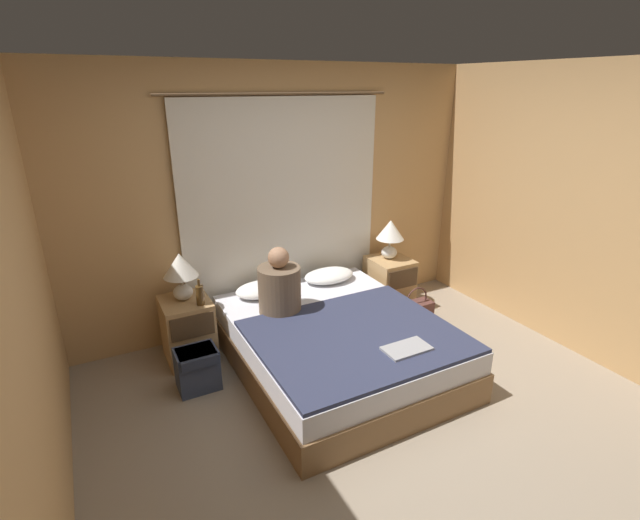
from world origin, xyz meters
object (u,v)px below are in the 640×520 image
object	(u,v)px
beer_bottle_on_left_stand	(200,295)
handbag_on_floor	(416,312)
nightstand_right	(389,283)
backpack_on_floor	(197,367)
lamp_right	(390,234)
person_left_in_bed	(279,287)
bed	(336,344)
pillow_right	(329,275)
laptop_on_bed	(407,348)
lamp_left	(181,270)
pillow_left	(263,289)
nightstand_left	(188,329)

from	to	relation	value
beer_bottle_on_left_stand	handbag_on_floor	xyz separation A→B (m)	(2.09, -0.29, -0.53)
nightstand_right	backpack_on_floor	world-z (taller)	nightstand_right
lamp_right	person_left_in_bed	xyz separation A→B (m)	(-1.43, -0.38, -0.16)
nightstand_right	beer_bottle_on_left_stand	distance (m)	2.10
bed	backpack_on_floor	size ratio (longest dim) A/B	5.68
person_left_in_bed	backpack_on_floor	world-z (taller)	person_left_in_bed
pillow_right	laptop_on_bed	size ratio (longest dim) A/B	1.48
pillow_right	person_left_in_bed	bearing A→B (deg)	-151.04
lamp_left	pillow_left	bearing A→B (deg)	0.48
nightstand_left	backpack_on_floor	bearing A→B (deg)	-95.53
bed	backpack_on_floor	bearing A→B (deg)	167.41
pillow_left	pillow_right	size ratio (longest dim) A/B	1.00
bed	lamp_right	size ratio (longest dim) A/B	4.71
handbag_on_floor	backpack_on_floor	bearing A→B (deg)	-178.60
nightstand_right	laptop_on_bed	size ratio (longest dim) A/B	1.60
laptop_on_bed	handbag_on_floor	world-z (taller)	laptop_on_bed
bed	person_left_in_bed	world-z (taller)	person_left_in_bed
backpack_on_floor	nightstand_left	bearing A→B (deg)	84.47
pillow_right	handbag_on_floor	xyz separation A→B (m)	(0.76, -0.47, -0.38)
bed	pillow_right	xyz separation A→B (m)	(0.35, 0.78, 0.28)
pillow_right	person_left_in_bed	xyz separation A→B (m)	(-0.70, -0.39, 0.17)
beer_bottle_on_left_stand	lamp_right	bearing A→B (deg)	4.77
person_left_in_bed	lamp_right	bearing A→B (deg)	14.94
backpack_on_floor	bed	bearing A→B (deg)	-12.59
bed	nightstand_left	distance (m)	1.31
lamp_right	bed	bearing A→B (deg)	-144.56
pillow_left	backpack_on_floor	bearing A→B (deg)	-145.92
lamp_right	beer_bottle_on_left_stand	xyz separation A→B (m)	(-2.06, -0.17, -0.18)
nightstand_left	nightstand_right	bearing A→B (deg)	0.00
person_left_in_bed	laptop_on_bed	bearing A→B (deg)	-62.17
pillow_left	pillow_right	bearing A→B (deg)	0.00
pillow_right	handbag_on_floor	bearing A→B (deg)	-31.81
lamp_left	person_left_in_bed	bearing A→B (deg)	-27.31
lamp_left	beer_bottle_on_left_stand	size ratio (longest dim) A/B	1.82
backpack_on_floor	lamp_right	bearing A→B (deg)	13.18
nightstand_left	nightstand_right	distance (m)	2.16
bed	nightstand_right	xyz separation A→B (m)	(1.08, 0.74, 0.06)
lamp_left	pillow_left	world-z (taller)	lamp_left
nightstand_left	laptop_on_bed	size ratio (longest dim) A/B	1.60
nightstand_left	beer_bottle_on_left_stand	world-z (taller)	beer_bottle_on_left_stand
lamp_left	person_left_in_bed	world-z (taller)	person_left_in_bed
beer_bottle_on_left_stand	backpack_on_floor	distance (m)	0.59
lamp_right	beer_bottle_on_left_stand	distance (m)	2.07
handbag_on_floor	bed	bearing A→B (deg)	-164.57
lamp_left	handbag_on_floor	size ratio (longest dim) A/B	1.06
nightstand_left	lamp_right	bearing A→B (deg)	0.85
backpack_on_floor	handbag_on_floor	xyz separation A→B (m)	(2.24, 0.05, -0.07)
lamp_right	person_left_in_bed	world-z (taller)	person_left_in_bed
bed	pillow_right	world-z (taller)	pillow_right
pillow_right	beer_bottle_on_left_stand	size ratio (longest dim) A/B	2.25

